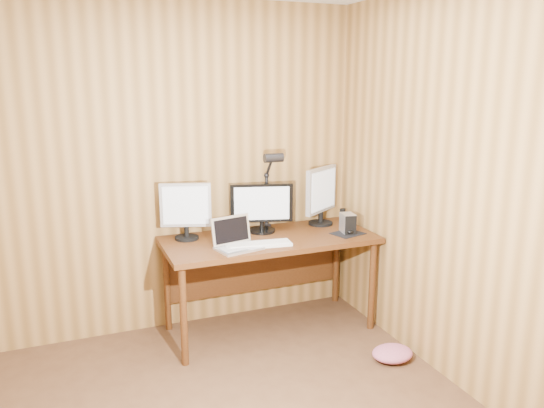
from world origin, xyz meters
TOP-DOWN VIEW (x-y plane):
  - room_shell at (0.00, 0.00)m, footprint 4.00×4.00m
  - desk at (0.93, 1.70)m, footprint 1.60×0.70m
  - monitor_center at (0.93, 1.79)m, footprint 0.48×0.21m
  - monitor_left at (0.34, 1.82)m, footprint 0.37×0.18m
  - monitor_right at (1.46, 1.82)m, footprint 0.37×0.27m
  - laptop at (0.61, 1.48)m, footprint 0.35×0.30m
  - keyboard at (0.78, 1.46)m, footprint 0.49×0.20m
  - mousepad at (1.53, 1.49)m, footprint 0.27×0.24m
  - mouse at (1.53, 1.49)m, footprint 0.12×0.14m
  - hard_drive at (1.54, 1.52)m, footprint 0.12×0.15m
  - phone at (0.88, 1.45)m, footprint 0.05×0.09m
  - speaker at (1.66, 1.81)m, footprint 0.05×0.05m
  - desk_lamp at (1.03, 1.86)m, footprint 0.15×0.22m
  - fabric_pile at (1.55, 0.86)m, footprint 0.32×0.27m

SIDE VIEW (x-z plane):
  - fabric_pile at x=1.55m, z-range 0.00..0.09m
  - desk at x=0.93m, z-range 0.25..1.00m
  - mousepad at x=1.53m, z-range 0.75..0.75m
  - phone at x=0.88m, z-range 0.75..0.76m
  - keyboard at x=0.78m, z-range 0.75..0.77m
  - mouse at x=1.53m, z-range 0.75..0.79m
  - laptop at x=0.61m, z-range 0.70..0.91m
  - speaker at x=1.66m, z-range 0.75..0.87m
  - hard_drive at x=1.54m, z-range 0.75..0.90m
  - monitor_center at x=0.93m, z-range 0.76..1.14m
  - monitor_left at x=0.34m, z-range 0.77..1.19m
  - monitor_right at x=1.46m, z-range 0.77..1.24m
  - desk_lamp at x=1.03m, z-range 0.83..1.48m
  - room_shell at x=0.00m, z-range -0.75..3.25m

